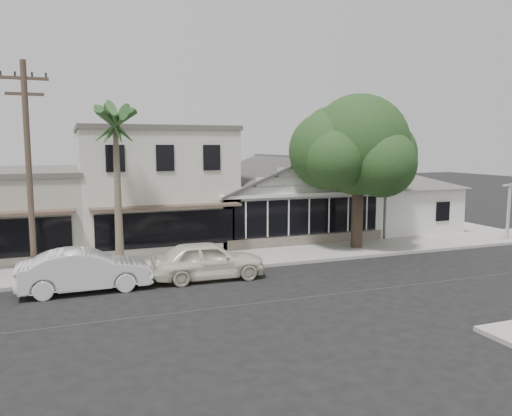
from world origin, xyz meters
name	(u,v)px	position (x,y,z in m)	size (l,w,h in m)	color
ground	(290,299)	(0.00, 0.00, 0.00)	(140.00, 140.00, 0.00)	black
sidewalk_north	(62,274)	(-8.00, 6.75, 0.07)	(90.00, 3.50, 0.15)	#9E9991
corner_shop	(280,195)	(5.00, 12.47, 2.62)	(10.40, 8.60, 5.10)	silver
side_cottage	(397,208)	(13.20, 11.50, 1.50)	(6.00, 6.00, 3.00)	silver
row_building_near	(150,187)	(-3.00, 13.50, 3.25)	(8.00, 10.00, 6.50)	silver
utility_pole	(29,169)	(-9.00, 5.20, 4.79)	(1.80, 0.24, 9.00)	brown
car_0	(208,260)	(-2.10, 3.91, 0.83)	(1.96, 4.87, 1.66)	silver
car_1	(85,270)	(-7.10, 3.88, 0.83)	(1.77, 5.06, 1.67)	white
shade_tree	(355,148)	(7.11, 7.15, 5.57)	(7.63, 6.90, 8.47)	#45372A
palm_east	(115,121)	(-5.50, 6.65, 6.78)	(3.43, 3.43, 7.98)	#726651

